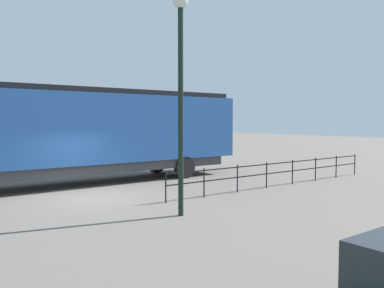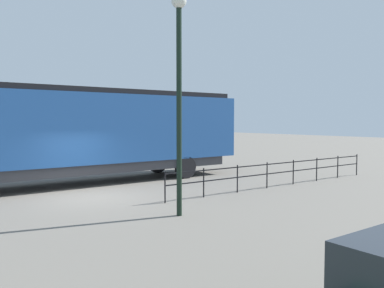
# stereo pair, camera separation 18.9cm
# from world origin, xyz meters

# --- Properties ---
(ground_plane) EXTENTS (120.00, 120.00, 0.00)m
(ground_plane) POSITION_xyz_m (0.00, 0.00, 0.00)
(ground_plane) COLOR #666059
(locomotive) EXTENTS (2.99, 17.29, 4.31)m
(locomotive) POSITION_xyz_m (-3.32, 0.62, 2.41)
(locomotive) COLOR navy
(locomotive) RESTS_ON ground_plane
(lamp_post) EXTENTS (0.45, 0.45, 6.63)m
(lamp_post) POSITION_xyz_m (4.23, 1.06, 4.34)
(lamp_post) COLOR black
(lamp_post) RESTS_ON ground_plane
(platform_fence) EXTENTS (0.05, 12.04, 1.11)m
(platform_fence) POSITION_xyz_m (2.43, 7.69, 0.72)
(platform_fence) COLOR black
(platform_fence) RESTS_ON ground_plane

